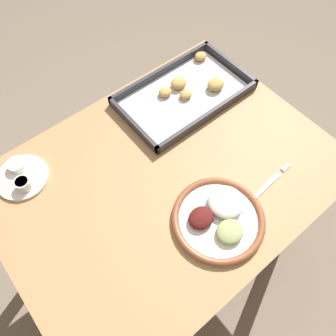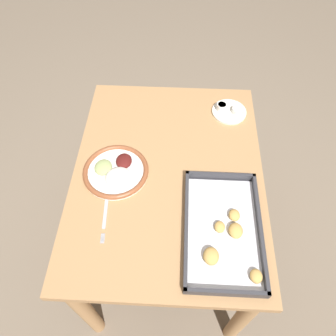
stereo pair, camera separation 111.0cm
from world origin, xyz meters
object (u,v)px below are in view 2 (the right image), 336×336
(dinner_plate, at_px, (116,171))
(baking_tray, at_px, (224,231))
(saucer_plate, at_px, (230,111))
(fork, at_px, (105,213))

(dinner_plate, relative_size, baking_tray, 0.58)
(saucer_plate, xyz_separation_m, baking_tray, (0.58, -0.05, -0.00))
(dinner_plate, xyz_separation_m, baking_tray, (0.23, 0.40, -0.00))
(dinner_plate, xyz_separation_m, fork, (0.17, -0.01, -0.01))
(dinner_plate, bearing_deg, fork, -4.77)
(fork, relative_size, baking_tray, 0.48)
(fork, height_order, baking_tray, baking_tray)
(dinner_plate, height_order, saucer_plate, dinner_plate)
(baking_tray, bearing_deg, saucer_plate, 174.64)
(fork, bearing_deg, saucer_plate, 134.60)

